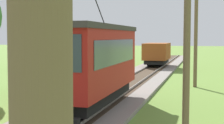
{
  "coord_description": "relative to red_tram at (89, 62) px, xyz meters",
  "views": [
    {
      "loc": [
        4.91,
        -0.58,
        3.31
      ],
      "look_at": [
        0.06,
        18.05,
        1.95
      ],
      "focal_mm": 57.4,
      "sensor_mm": 36.0,
      "label": 1
    }
  ],
  "objects": [
    {
      "name": "freight_car",
      "position": [
        -0.0,
        22.83,
        -0.64
      ],
      "size": [
        2.4,
        5.2,
        2.31
      ],
      "color": "#93471E",
      "rests_on": "rail_right"
    },
    {
      "name": "red_tram",
      "position": [
        0.0,
        0.0,
        0.0
      ],
      "size": [
        2.6,
        8.54,
        4.79
      ],
      "color": "maroon",
      "rests_on": "rail_right"
    },
    {
      "name": "utility_pole_mid",
      "position": [
        4.31,
        9.26,
        1.98
      ],
      "size": [
        1.4,
        0.62,
        8.15
      ],
      "color": "brown",
      "rests_on": "ground"
    },
    {
      "name": "gravel_pile",
      "position": [
        -4.75,
        25.65,
        -1.5
      ],
      "size": [
        2.48,
        2.48,
        1.38
      ],
      "primitive_type": "cone",
      "color": "#9E998E",
      "rests_on": "ground"
    },
    {
      "name": "utility_pole_near_tram",
      "position": [
        4.31,
        -2.56,
        1.37
      ],
      "size": [
        1.4,
        0.48,
        6.93
      ],
      "color": "brown",
      "rests_on": "ground"
    },
    {
      "name": "tree_right_near",
      "position": [
        -12.74,
        19.35,
        1.89
      ],
      "size": [
        3.87,
        3.87,
        6.03
      ],
      "color": "#4C3823",
      "rests_on": "ground"
    }
  ]
}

